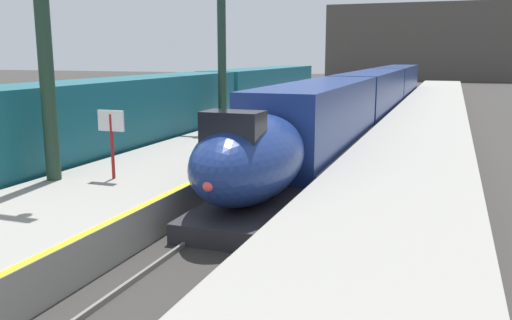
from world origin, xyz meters
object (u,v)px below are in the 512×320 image
at_px(highspeed_train_main, 370,95).
at_px(station_column_far, 221,15).
at_px(passenger_near_edge, 212,136).
at_px(departure_info_board, 111,130).
at_px(regional_train_adjacent, 213,100).
at_px(rolling_suitcase, 208,154).

bearing_deg(highspeed_train_main, station_column_far, -114.71).
distance_m(passenger_near_edge, departure_info_board, 3.70).
distance_m(regional_train_adjacent, departure_info_board, 16.46).
bearing_deg(regional_train_adjacent, departure_info_board, -76.48).
height_order(passenger_near_edge, departure_info_board, departure_info_board).
distance_m(rolling_suitcase, departure_info_board, 3.86).
xyz_separation_m(regional_train_adjacent, departure_info_board, (3.85, -16.00, 0.43)).
distance_m(regional_train_adjacent, rolling_suitcase, 13.95).
relative_size(station_column_far, passenger_near_edge, 5.70).
bearing_deg(departure_info_board, regional_train_adjacent, 103.52).
bearing_deg(station_column_far, departure_info_board, -82.39).
distance_m(highspeed_train_main, regional_train_adjacent, 12.22).
xyz_separation_m(station_column_far, rolling_suitcase, (3.37, -9.09, -5.46)).
bearing_deg(rolling_suitcase, departure_info_board, -118.12).
height_order(station_column_far, passenger_near_edge, station_column_far).
relative_size(highspeed_train_main, regional_train_adjacent, 1.54).
distance_m(highspeed_train_main, departure_info_board, 25.51).
bearing_deg(regional_train_adjacent, station_column_far, -59.08).
bearing_deg(station_column_far, rolling_suitcase, -69.64).
relative_size(highspeed_train_main, departure_info_board, 26.52).
bearing_deg(passenger_near_edge, regional_train_adjacent, 114.14).
xyz_separation_m(highspeed_train_main, station_column_far, (-5.90, -12.82, 4.85)).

